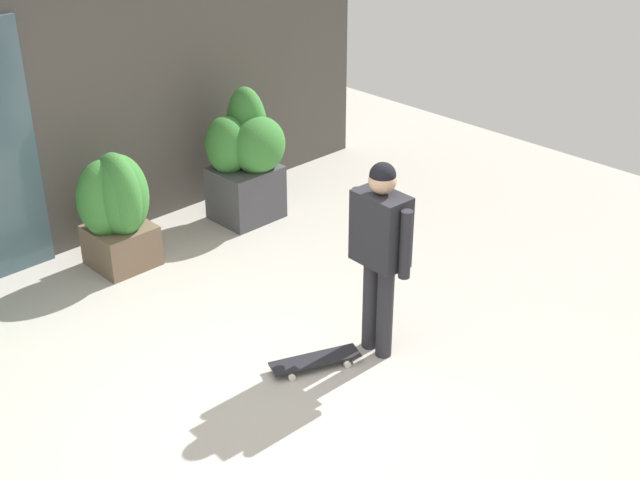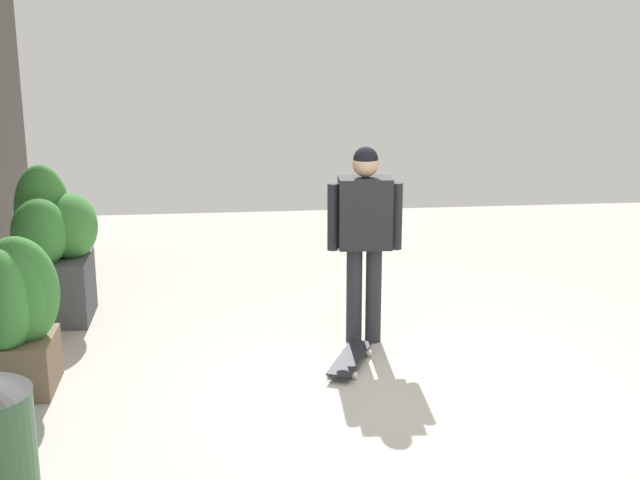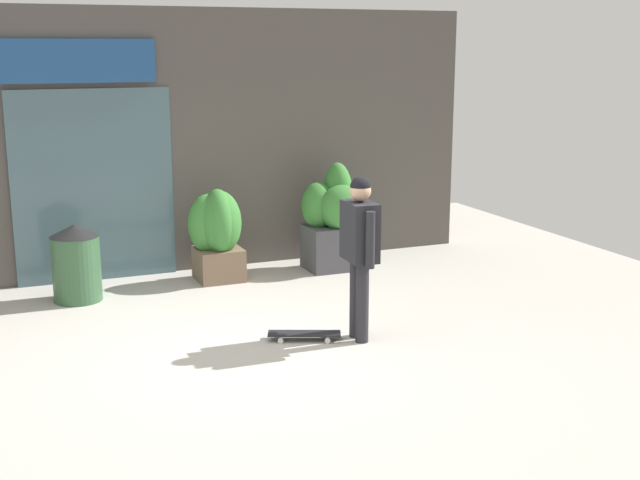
% 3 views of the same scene
% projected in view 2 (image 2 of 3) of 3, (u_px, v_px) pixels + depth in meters
% --- Properties ---
extents(ground_plane, '(12.00, 12.00, 0.00)m').
position_uv_depth(ground_plane, '(375.00, 400.00, 6.29)').
color(ground_plane, '#B2ADA3').
extents(skateboarder, '(0.28, 0.61, 1.64)m').
position_uv_depth(skateboarder, '(365.00, 225.00, 7.14)').
color(skateboarder, '#28282D').
rests_on(skateboarder, ground_plane).
extents(skateboard, '(0.74, 0.45, 0.08)m').
position_uv_depth(skateboard, '(350.00, 359.00, 6.87)').
color(skateboard, black).
rests_on(skateboard, ground_plane).
extents(planter_box_left, '(0.75, 0.72, 1.38)m').
position_uv_depth(planter_box_left, '(54.00, 244.00, 7.77)').
color(planter_box_left, '#47474C').
rests_on(planter_box_left, ground_plane).
extents(planter_box_right, '(0.65, 0.63, 1.16)m').
position_uv_depth(planter_box_right, '(14.00, 307.00, 6.28)').
color(planter_box_right, brown).
rests_on(planter_box_right, ground_plane).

